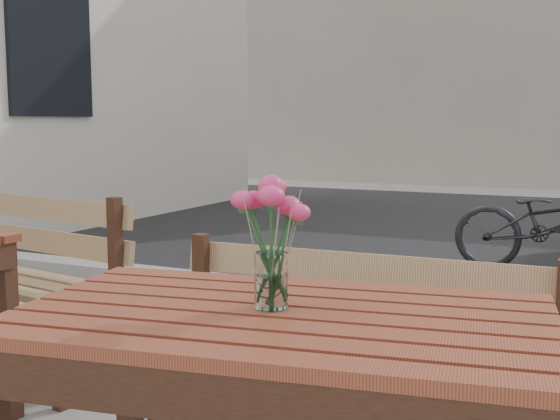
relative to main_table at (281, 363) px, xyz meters
The scene contains 6 objects.
street 4.96m from the main_table, 87.48° to the left, with size 30.00×8.12×0.12m.
main_table is the anchor object (origin of this frame).
main_bench 0.66m from the main_table, 92.61° to the left, with size 1.38×0.46×0.85m.
main_vase 0.33m from the main_table, 154.02° to the left, with size 0.18×0.18×0.32m.
second_bench 2.31m from the main_table, 151.45° to the left, with size 1.52×0.66×0.92m.
bicycle 4.58m from the main_table, 85.99° to the left, with size 0.57×1.62×0.85m, color black.
Camera 1 is at (0.48, -1.33, 1.23)m, focal length 45.00 mm.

